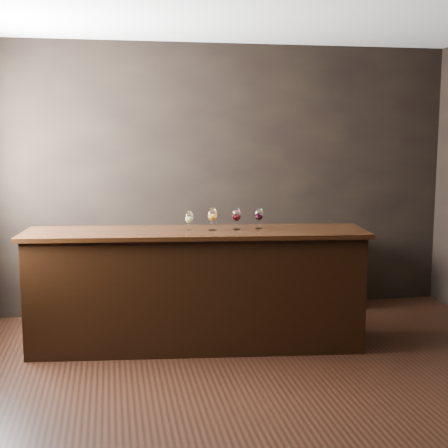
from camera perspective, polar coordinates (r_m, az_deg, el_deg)
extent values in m
plane|color=black|center=(4.78, 4.29, -14.86)|extent=(5.00, 5.00, 0.00)
cube|color=black|center=(6.61, -0.51, 4.15)|extent=(5.00, 0.02, 2.80)
cube|color=black|center=(2.34, 18.73, -3.87)|extent=(5.00, 0.02, 2.80)
cube|color=black|center=(5.52, -2.57, -6.15)|extent=(2.92, 0.94, 1.00)
cube|color=black|center=(5.41, -2.60, -0.79)|extent=(3.02, 1.02, 0.04)
cube|color=black|center=(6.57, 0.77, -4.70)|extent=(2.23, 0.40, 0.80)
cylinder|color=white|center=(5.40, -3.19, -0.59)|extent=(0.06, 0.06, 0.00)
cylinder|color=white|center=(5.40, -3.20, -0.24)|extent=(0.01, 0.01, 0.06)
ellipsoid|color=white|center=(5.38, -3.20, 0.63)|extent=(0.07, 0.07, 0.10)
cylinder|color=white|center=(5.38, -3.21, 1.11)|extent=(0.05, 0.05, 0.01)
ellipsoid|color=#BBC463|center=(5.39, -3.20, 0.45)|extent=(0.06, 0.06, 0.05)
cylinder|color=white|center=(5.43, -1.07, -0.54)|extent=(0.07, 0.07, 0.00)
cylinder|color=white|center=(5.42, -1.07, -0.13)|extent=(0.01, 0.01, 0.07)
ellipsoid|color=white|center=(5.41, -1.07, 0.86)|extent=(0.08, 0.08, 0.12)
cylinder|color=white|center=(5.40, -1.08, 1.41)|extent=(0.06, 0.06, 0.01)
ellipsoid|color=orange|center=(5.41, -1.07, 0.66)|extent=(0.07, 0.07, 0.05)
cylinder|color=white|center=(5.47, 1.14, -0.47)|extent=(0.07, 0.07, 0.00)
cylinder|color=white|center=(5.46, 1.14, -0.09)|extent=(0.01, 0.01, 0.07)
ellipsoid|color=white|center=(5.45, 1.15, 0.84)|extent=(0.08, 0.08, 0.11)
cylinder|color=white|center=(5.44, 1.15, 1.35)|extent=(0.06, 0.06, 0.01)
ellipsoid|color=black|center=(5.45, 1.14, 0.65)|extent=(0.06, 0.06, 0.05)
cylinder|color=white|center=(5.53, 3.20, -0.39)|extent=(0.06, 0.06, 0.00)
cylinder|color=white|center=(5.52, 3.20, -0.02)|extent=(0.01, 0.01, 0.07)
ellipsoid|color=white|center=(5.51, 3.21, 0.89)|extent=(0.08, 0.08, 0.11)
cylinder|color=white|center=(5.50, 3.21, 1.39)|extent=(0.06, 0.06, 0.01)
ellipsoid|color=black|center=(5.51, 3.21, 0.70)|extent=(0.06, 0.06, 0.05)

